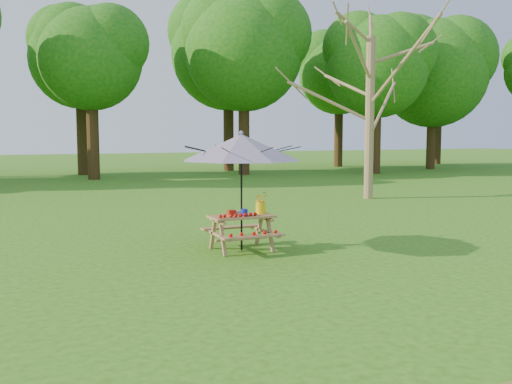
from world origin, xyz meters
name	(u,v)px	position (x,y,z in m)	size (l,w,h in m)	color
treeline	(179,15)	(0.00, 22.00, 8.00)	(60.00, 12.00, 16.00)	#105E10
picnic_table	(242,233)	(-4.18, 4.10, 0.33)	(1.20, 1.32, 0.67)	olive
patio_umbrella	(241,147)	(-4.18, 4.10, 1.95)	(2.50, 2.50, 2.26)	black
produce_bins	(238,212)	(-4.24, 4.13, 0.72)	(0.32, 0.42, 0.13)	#B01C0E
tomatoes_row	(238,215)	(-4.33, 3.92, 0.71)	(0.77, 0.13, 0.07)	#C10E06
flower_bucket	(261,202)	(-3.74, 4.19, 0.89)	(0.32, 0.30, 0.42)	yellow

